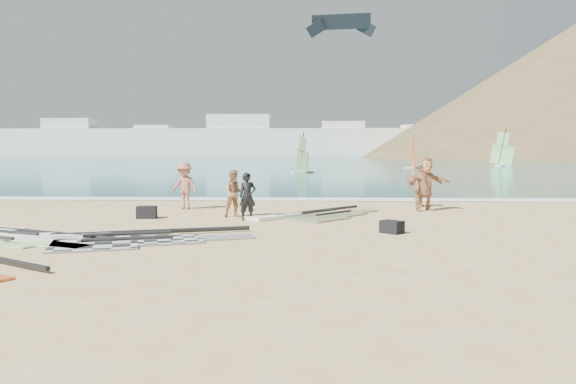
{
  "coord_description": "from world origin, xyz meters",
  "views": [
    {
      "loc": [
        0.68,
        -12.67,
        2.3
      ],
      "look_at": [
        0.01,
        4.0,
        1.0
      ],
      "focal_mm": 35.0,
      "sensor_mm": 36.0,
      "label": 1
    }
  ],
  "objects_px": {
    "person_wetsuit": "(248,197)",
    "beachgoer_right": "(425,184)",
    "rig_grey": "(108,238)",
    "rig_orange": "(309,216)",
    "beachgoer_mid": "(185,186)",
    "gear_bag_far": "(392,227)",
    "beachgoer_left": "(235,194)",
    "rig_green": "(1,235)",
    "beachgoer_back": "(420,188)",
    "gear_bag_near": "(147,212)"
  },
  "relations": [
    {
      "from": "rig_grey",
      "to": "gear_bag_far",
      "type": "distance_m",
      "value": 7.44
    },
    {
      "from": "rig_grey",
      "to": "beachgoer_mid",
      "type": "height_order",
      "value": "beachgoer_mid"
    },
    {
      "from": "rig_orange",
      "to": "beachgoer_mid",
      "type": "height_order",
      "value": "beachgoer_mid"
    },
    {
      "from": "beachgoer_left",
      "to": "beachgoer_back",
      "type": "bearing_deg",
      "value": 6.7
    },
    {
      "from": "rig_green",
      "to": "beachgoer_right",
      "type": "relative_size",
      "value": 2.75
    },
    {
      "from": "beachgoer_mid",
      "to": "gear_bag_far",
      "type": "bearing_deg",
      "value": -19.55
    },
    {
      "from": "person_wetsuit",
      "to": "beachgoer_right",
      "type": "distance_m",
      "value": 6.91
    },
    {
      "from": "gear_bag_near",
      "to": "beachgoer_right",
      "type": "height_order",
      "value": "beachgoer_right"
    },
    {
      "from": "gear_bag_near",
      "to": "beachgoer_back",
      "type": "relative_size",
      "value": 0.42
    },
    {
      "from": "beachgoer_left",
      "to": "beachgoer_back",
      "type": "height_order",
      "value": "beachgoer_left"
    },
    {
      "from": "rig_green",
      "to": "gear_bag_far",
      "type": "relative_size",
      "value": 9.67
    },
    {
      "from": "rig_orange",
      "to": "beachgoer_left",
      "type": "bearing_deg",
      "value": 135.47
    },
    {
      "from": "person_wetsuit",
      "to": "beachgoer_left",
      "type": "bearing_deg",
      "value": 99.2
    },
    {
      "from": "gear_bag_far",
      "to": "beachgoer_mid",
      "type": "bearing_deg",
      "value": 140.57
    },
    {
      "from": "gear_bag_far",
      "to": "beachgoer_mid",
      "type": "xyz_separation_m",
      "value": [
        -6.96,
        5.72,
        0.72
      ]
    },
    {
      "from": "rig_grey",
      "to": "beachgoer_right",
      "type": "xyz_separation_m",
      "value": [
        9.29,
        7.03,
        0.96
      ]
    },
    {
      "from": "rig_orange",
      "to": "person_wetsuit",
      "type": "xyz_separation_m",
      "value": [
        -1.97,
        -0.97,
        0.72
      ]
    },
    {
      "from": "rig_grey",
      "to": "gear_bag_far",
      "type": "relative_size",
      "value": 11.26
    },
    {
      "from": "rig_green",
      "to": "beachgoer_mid",
      "type": "relative_size",
      "value": 3.11
    },
    {
      "from": "beachgoer_mid",
      "to": "beachgoer_back",
      "type": "relative_size",
      "value": 1.17
    },
    {
      "from": "rig_grey",
      "to": "rig_orange",
      "type": "height_order",
      "value": "rig_grey"
    },
    {
      "from": "rig_orange",
      "to": "beachgoer_left",
      "type": "xyz_separation_m",
      "value": [
        -2.49,
        -0.12,
        0.74
      ]
    },
    {
      "from": "rig_grey",
      "to": "rig_green",
      "type": "height_order",
      "value": "rig_grey"
    },
    {
      "from": "beachgoer_mid",
      "to": "gear_bag_near",
      "type": "bearing_deg",
      "value": -83.15
    },
    {
      "from": "beachgoer_back",
      "to": "beachgoer_right",
      "type": "relative_size",
      "value": 0.75
    },
    {
      "from": "beachgoer_left",
      "to": "beachgoer_mid",
      "type": "distance_m",
      "value": 3.2
    },
    {
      "from": "rig_green",
      "to": "beachgoer_left",
      "type": "xyz_separation_m",
      "value": [
        5.55,
        4.39,
        0.74
      ]
    },
    {
      "from": "beachgoer_left",
      "to": "beachgoer_back",
      "type": "xyz_separation_m",
      "value": [
        6.83,
        3.56,
        -0.03
      ]
    },
    {
      "from": "rig_grey",
      "to": "person_wetsuit",
      "type": "bearing_deg",
      "value": 34.77
    },
    {
      "from": "beachgoer_left",
      "to": "beachgoer_mid",
      "type": "relative_size",
      "value": 0.89
    },
    {
      "from": "person_wetsuit",
      "to": "rig_orange",
      "type": "bearing_deg",
      "value": 3.64
    },
    {
      "from": "rig_green",
      "to": "gear_bag_far",
      "type": "height_order",
      "value": "gear_bag_far"
    },
    {
      "from": "beachgoer_right",
      "to": "beachgoer_mid",
      "type": "bearing_deg",
      "value": 152.98
    },
    {
      "from": "beachgoer_mid",
      "to": "beachgoer_right",
      "type": "distance_m",
      "value": 8.96
    },
    {
      "from": "person_wetsuit",
      "to": "beachgoer_mid",
      "type": "distance_m",
      "value": 4.18
    },
    {
      "from": "beachgoer_left",
      "to": "beachgoer_mid",
      "type": "xyz_separation_m",
      "value": [
        -2.21,
        2.31,
        0.1
      ]
    },
    {
      "from": "rig_grey",
      "to": "beachgoer_back",
      "type": "height_order",
      "value": "beachgoer_back"
    },
    {
      "from": "rig_grey",
      "to": "gear_bag_near",
      "type": "relative_size",
      "value": 10.21
    },
    {
      "from": "gear_bag_far",
      "to": "beachgoer_right",
      "type": "xyz_separation_m",
      "value": [
        2.0,
        5.56,
        0.84
      ]
    },
    {
      "from": "rig_green",
      "to": "beachgoer_left",
      "type": "distance_m",
      "value": 7.12
    },
    {
      "from": "beachgoer_left",
      "to": "beachgoer_back",
      "type": "distance_m",
      "value": 7.7
    },
    {
      "from": "beachgoer_mid",
      "to": "beachgoer_back",
      "type": "bearing_deg",
      "value": 27.76
    },
    {
      "from": "gear_bag_far",
      "to": "person_wetsuit",
      "type": "relative_size",
      "value": 0.37
    },
    {
      "from": "rig_green",
      "to": "person_wetsuit",
      "type": "distance_m",
      "value": 7.07
    },
    {
      "from": "gear_bag_near",
      "to": "rig_green",
      "type": "bearing_deg",
      "value": -124.47
    },
    {
      "from": "rig_orange",
      "to": "beachgoer_left",
      "type": "relative_size",
      "value": 2.86
    },
    {
      "from": "beachgoer_back",
      "to": "rig_green",
      "type": "bearing_deg",
      "value": 72.43
    },
    {
      "from": "rig_orange",
      "to": "beachgoer_back",
      "type": "distance_m",
      "value": 5.58
    },
    {
      "from": "rig_grey",
      "to": "beachgoer_right",
      "type": "relative_size",
      "value": 3.2
    },
    {
      "from": "gear_bag_far",
      "to": "beachgoer_right",
      "type": "distance_m",
      "value": 5.97
    }
  ]
}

